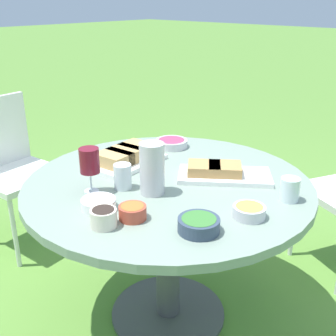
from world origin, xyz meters
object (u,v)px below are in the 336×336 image
object	(u,v)px
handbag	(230,196)
water_pitcher	(152,168)
chair_near_right	(9,161)
dining_table	(168,205)
wine_glass	(89,162)

from	to	relation	value
handbag	water_pitcher	bearing A→B (deg)	109.01
chair_near_right	handbag	size ratio (longest dim) A/B	2.42
chair_near_right	handbag	bearing A→B (deg)	-124.00
water_pitcher	dining_table	bearing A→B (deg)	-76.34
chair_near_right	water_pitcher	bearing A→B (deg)	179.71
dining_table	wine_glass	world-z (taller)	wine_glass
wine_glass	handbag	xyz separation A→B (m)	(0.23, -1.35, -0.71)
water_pitcher	wine_glass	world-z (taller)	water_pitcher
wine_glass	handbag	world-z (taller)	wine_glass
dining_table	wine_glass	distance (m)	0.41
chair_near_right	water_pitcher	distance (m)	1.24
water_pitcher	wine_glass	distance (m)	0.24
water_pitcher	wine_glass	size ratio (longest dim) A/B	1.12
water_pitcher	handbag	world-z (taller)	water_pitcher
dining_table	water_pitcher	xyz separation A→B (m)	(-0.03, 0.13, 0.22)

